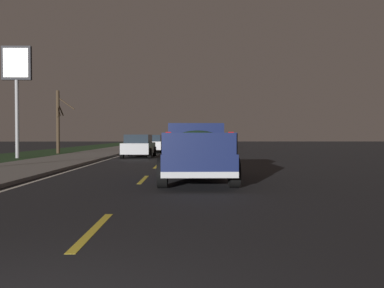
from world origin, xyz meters
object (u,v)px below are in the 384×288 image
(pickup_truck, at_px, (196,150))
(sedan_green, at_px, (189,144))
(sedan_silver, at_px, (139,146))
(sedan_white, at_px, (153,143))
(gas_price_sign, at_px, (17,74))
(bare_tree_far, at_px, (58,121))

(pickup_truck, relative_size, sedan_green, 1.23)
(sedan_green, bearing_deg, sedan_silver, 153.49)
(sedan_white, relative_size, gas_price_sign, 0.61)
(pickup_truck, height_order, sedan_green, pickup_truck)
(sedan_white, height_order, bare_tree_far, bare_tree_far)
(pickup_truck, relative_size, sedan_white, 1.23)
(sedan_white, xyz_separation_m, gas_price_sign, (-8.75, 8.06, 4.71))
(sedan_green, xyz_separation_m, gas_price_sign, (-7.94, 11.31, 4.71))
(gas_price_sign, bearing_deg, bare_tree_far, -3.55)
(pickup_truck, distance_m, sedan_white, 21.72)
(gas_price_sign, height_order, bare_tree_far, gas_price_sign)
(sedan_green, xyz_separation_m, bare_tree_far, (-1.13, 10.88, 1.95))
(sedan_white, distance_m, bare_tree_far, 8.11)
(sedan_white, distance_m, gas_price_sign, 12.80)
(gas_price_sign, xyz_separation_m, bare_tree_far, (6.81, -0.42, -2.77))
(sedan_green, bearing_deg, sedan_white, 75.96)
(sedan_white, bearing_deg, sedan_green, -104.04)
(sedan_green, distance_m, bare_tree_far, 11.11)
(pickup_truck, bearing_deg, gas_price_sign, 41.82)
(bare_tree_far, bearing_deg, pickup_truck, -150.71)
(sedan_silver, bearing_deg, sedan_white, -1.74)
(sedan_white, bearing_deg, gas_price_sign, 137.38)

